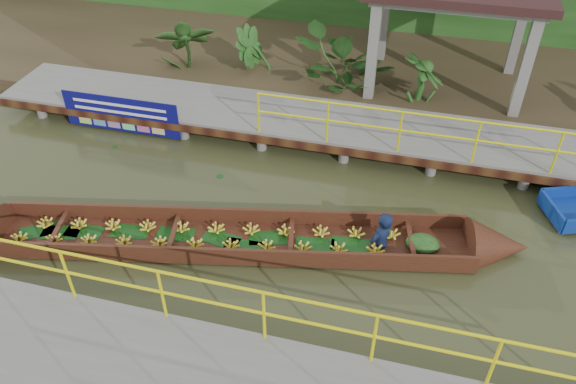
# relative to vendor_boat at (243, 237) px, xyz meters

# --- Properties ---
(ground) EXTENTS (80.00, 80.00, 0.00)m
(ground) POSITION_rel_vendor_boat_xyz_m (0.38, 0.59, -0.20)
(ground) COLOR #33371B
(ground) RESTS_ON ground
(land_strip) EXTENTS (30.00, 8.00, 0.45)m
(land_strip) POSITION_rel_vendor_boat_xyz_m (0.38, 8.09, 0.03)
(land_strip) COLOR #322619
(land_strip) RESTS_ON ground
(far_dock) EXTENTS (16.00, 2.06, 1.66)m
(far_dock) POSITION_rel_vendor_boat_xyz_m (0.40, 4.01, 0.28)
(far_dock) COLOR slate
(far_dock) RESTS_ON ground
(vendor_boat) EXTENTS (11.27, 3.42, 2.05)m
(vendor_boat) POSITION_rel_vendor_boat_xyz_m (0.00, 0.00, 0.00)
(vendor_boat) COLOR #34190E
(vendor_boat) RESTS_ON ground
(blue_banner) EXTENTS (3.04, 0.04, 0.95)m
(blue_banner) POSITION_rel_vendor_boat_xyz_m (-4.13, 3.07, 0.36)
(blue_banner) COLOR #0C0C60
(blue_banner) RESTS_ON ground
(tropical_plants) EXTENTS (14.15, 1.15, 1.44)m
(tropical_plants) POSITION_rel_vendor_boat_xyz_m (2.63, 5.89, 0.97)
(tropical_plants) COLOR #183E13
(tropical_plants) RESTS_ON ground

